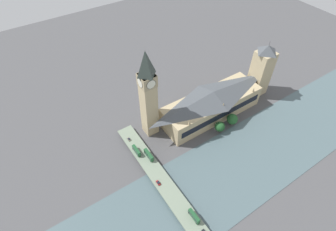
% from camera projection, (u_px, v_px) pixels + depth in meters
% --- Properties ---
extents(ground_plane, '(600.00, 600.00, 0.00)m').
position_uv_depth(ground_plane, '(216.00, 129.00, 238.07)').
color(ground_plane, '#4C4C4F').
extents(river_water, '(67.33, 360.00, 0.30)m').
position_uv_depth(river_water, '(247.00, 160.00, 215.05)').
color(river_water, '#4C6066').
rests_on(river_water, ground_plane).
extents(parliament_hall, '(30.17, 96.91, 28.42)m').
position_uv_depth(parliament_hall, '(212.00, 103.00, 241.25)').
color(parliament_hall, tan).
rests_on(parliament_hall, ground_plane).
extents(clock_tower, '(12.46, 12.46, 83.11)m').
position_uv_depth(clock_tower, '(148.00, 94.00, 205.53)').
color(clock_tower, tan).
rests_on(clock_tower, ground_plane).
extents(victoria_tower, '(16.10, 16.10, 58.43)m').
position_uv_depth(victoria_tower, '(261.00, 70.00, 254.84)').
color(victoria_tower, tan).
rests_on(victoria_tower, ground_plane).
extents(road_bridge, '(166.67, 13.19, 4.37)m').
position_uv_depth(road_bridge, '(177.00, 203.00, 185.85)').
color(road_bridge, '#5D6A59').
rests_on(road_bridge, ground_plane).
extents(double_decker_bus_lead, '(10.59, 2.50, 4.98)m').
position_uv_depth(double_decker_bus_lead, '(194.00, 216.00, 175.62)').
color(double_decker_bus_lead, '#235B33').
rests_on(double_decker_bus_lead, road_bridge).
extents(double_decker_bus_mid, '(10.79, 2.48, 4.87)m').
position_uv_depth(double_decker_bus_mid, '(136.00, 150.00, 213.03)').
color(double_decker_bus_mid, '#235B33').
rests_on(double_decker_bus_mid, road_bridge).
extents(double_decker_bus_rear, '(11.63, 2.64, 5.00)m').
position_uv_depth(double_decker_bus_rear, '(149.00, 155.00, 209.97)').
color(double_decker_bus_rear, '#235B33').
rests_on(double_decker_bus_rear, road_bridge).
extents(car_northbound_lead, '(3.88, 1.90, 1.40)m').
position_uv_depth(car_northbound_lead, '(129.00, 139.00, 223.72)').
color(car_northbound_lead, slate).
rests_on(car_northbound_lead, road_bridge).
extents(car_northbound_mid, '(4.30, 1.94, 1.48)m').
position_uv_depth(car_northbound_mid, '(158.00, 183.00, 194.99)').
color(car_northbound_mid, maroon).
rests_on(car_northbound_mid, road_bridge).
extents(tree_embankment_near, '(9.15, 9.15, 11.20)m').
position_uv_depth(tree_embankment_near, '(220.00, 127.00, 231.54)').
color(tree_embankment_near, brown).
rests_on(tree_embankment_near, ground_plane).
extents(tree_embankment_mid, '(9.92, 9.92, 12.47)m').
position_uv_depth(tree_embankment_mid, '(232.00, 119.00, 236.62)').
color(tree_embankment_mid, brown).
rests_on(tree_embankment_mid, ground_plane).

